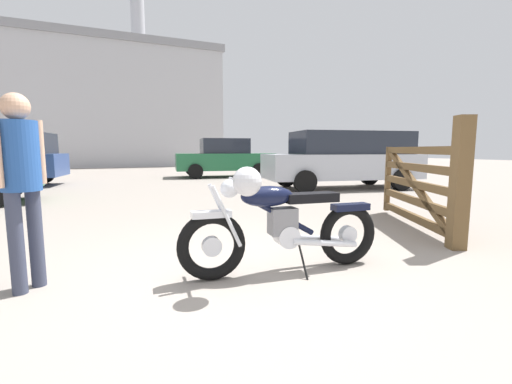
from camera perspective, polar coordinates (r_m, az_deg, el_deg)
name	(u,v)px	position (r m, az deg, el deg)	size (l,w,h in m)	color
ground_plane	(254,284)	(3.21, -0.31, -14.94)	(80.00, 80.00, 0.00)	gray
vintage_motorcycle	(280,224)	(3.34, 4.04, -5.25)	(2.08, 0.73, 1.07)	black
timber_gate	(424,184)	(5.59, 26.06, 1.22)	(1.16, 2.37, 1.60)	brown
bystander	(21,172)	(3.46, -34.44, 2.77)	(0.32, 0.37, 1.66)	#383D51
pale_sedan_back	(345,158)	(10.97, 14.49, 5.48)	(4.94, 2.58, 1.74)	black
red_hatchback_near	(225,158)	(15.26, -5.24, 5.66)	(4.40, 2.36, 1.67)	black
industrial_building	(75,109)	(31.80, -27.86, 12.01)	(20.91, 14.23, 16.61)	#B2B2B7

